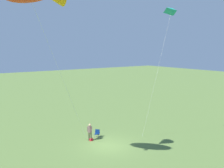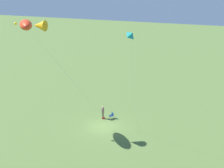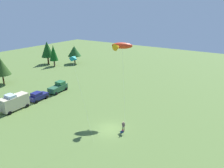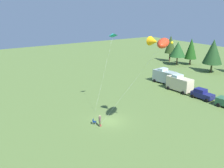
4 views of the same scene
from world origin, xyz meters
name	(u,v)px [view 3 (image 3 of 4)]	position (x,y,z in m)	size (l,w,h in m)	color
ground_plane	(110,129)	(0.00, 0.00, 0.00)	(160.00, 160.00, 0.00)	#536E35
person_kite_flyer	(123,126)	(0.76, -2.11, 1.02)	(0.47, 0.53, 1.74)	#3E3E29
folding_chair	(122,132)	(-0.33, -2.49, 0.49)	(0.68, 0.68, 0.82)	navy
backpack_on_grass	(123,131)	(0.65, -2.03, 0.11)	(0.32, 0.22, 0.22)	#AD1C26
van_camper_beige	(14,102)	(-4.22, 19.87, 1.64)	(5.47, 2.74, 3.34)	beige
car_navy_hatch	(38,96)	(1.42, 19.88, 0.95)	(4.31, 2.45, 1.89)	navy
truck_green_flatbed	(58,87)	(7.50, 20.10, 1.10)	(5.18, 2.84, 2.34)	#2A5B3B
kite_large_fish	(121,46)	(7.46, 2.63, 12.57)	(8.65, 6.99, 13.20)	red
kite_delta_teal	(72,58)	(-4.37, 3.51, 12.35)	(0.90, 4.17, 12.77)	teal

